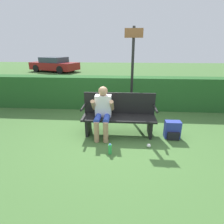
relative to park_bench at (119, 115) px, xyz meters
The scene contains 9 objects.
ground_plane 0.46m from the park_bench, 90.00° to the right, with size 40.00×40.00×0.00m, color #426B33.
hedge_back 1.81m from the park_bench, 90.00° to the left, with size 12.00×0.55×1.04m.
park_bench is the anchor object (origin of this frame).
person_seated 0.42m from the park_bench, 158.60° to the right, with size 0.50×0.62×1.12m.
backpack 1.25m from the park_bench, ahead, with size 0.34×0.26×0.40m.
water_bottle 0.99m from the park_bench, 98.37° to the right, with size 0.07×0.07×0.21m.
signpost 1.30m from the park_bench, 70.34° to the left, with size 0.45×0.09×2.41m.
parked_car 12.13m from the park_bench, 118.06° to the left, with size 4.26×2.93×1.16m.
litter_crumple 0.99m from the park_bench, 44.72° to the right, with size 0.08×0.08×0.08m.
Camera 1 is at (0.11, -3.71, 1.94)m, focal length 28.00 mm.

